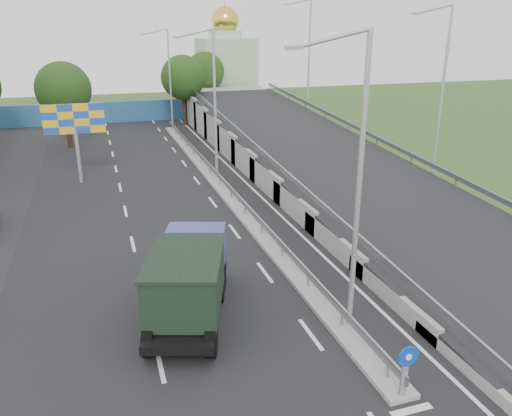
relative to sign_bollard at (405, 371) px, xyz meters
name	(u,v)px	position (x,y,z in m)	size (l,w,h in m)	color
road_surface	(187,211)	(-3.00, 17.83, -1.03)	(26.00, 90.00, 0.04)	black
median	(220,186)	(0.00, 21.83, -0.93)	(1.00, 44.00, 0.20)	gray
overpass_ramp	(321,154)	(7.50, 21.83, 0.72)	(10.00, 50.00, 3.50)	gray
median_guardrail	(219,177)	(0.00, 21.83, -0.28)	(0.09, 44.00, 0.71)	gray
sign_bollard	(405,371)	(0.00, 0.00, 0.00)	(0.64, 0.23, 1.67)	black
lamp_post_near	(355,174)	(0.11, 3.83, 4.77)	(2.74, 0.18, 10.08)	#B2B5B7
lamp_post_mid	(212,97)	(0.11, 23.83, 4.77)	(2.74, 0.18, 10.08)	#B2B5B7
lamp_post_far	(168,74)	(0.11, 43.83, 4.77)	(2.74, 0.18, 10.08)	#B2B5B7
blue_wall	(127,112)	(-4.00, 49.83, 0.17)	(30.00, 0.50, 2.40)	#22587D
church	(226,67)	(10.00, 57.83, 4.28)	(7.00, 7.00, 13.80)	#B2CCAD
billboard	(74,124)	(-9.00, 25.83, 3.15)	(4.00, 0.24, 5.50)	#B2B5B7
tree_left_mid	(63,90)	(-10.00, 37.83, 4.14)	(4.80, 4.80, 7.60)	black
tree_median_far	(183,78)	(2.00, 45.83, 4.14)	(4.80, 4.80, 7.60)	black
tree_ramp_far	(205,72)	(6.00, 52.83, 4.14)	(4.80, 4.80, 7.60)	black
dump_truck	(189,277)	(-4.97, 6.50, 0.55)	(4.25, 6.88, 2.85)	black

